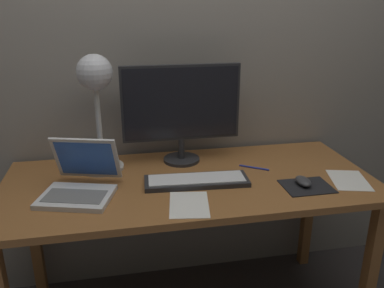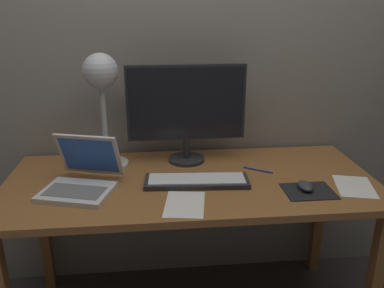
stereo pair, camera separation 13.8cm
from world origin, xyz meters
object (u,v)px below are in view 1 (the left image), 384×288
laptop (81,178)px  desk_lamp (96,88)px  mouse (303,181)px  pen (254,168)px  keyboard_main (197,181)px  monitor (181,107)px

laptop → desk_lamp: (0.07, 0.22, 0.32)m
mouse → pen: (-0.14, 0.21, -0.02)m
keyboard_main → pen: (0.29, 0.11, -0.01)m
keyboard_main → pen: keyboard_main is taller
monitor → mouse: 0.63m
pen → mouse: bearing=-56.7°
laptop → keyboard_main: bearing=-1.4°
desk_lamp → mouse: size_ratio=5.44×
mouse → pen: mouse is taller
pen → laptop: bearing=-173.0°
monitor → laptop: size_ratio=1.57×
desk_lamp → pen: desk_lamp is taller
keyboard_main → desk_lamp: (-0.40, 0.23, 0.37)m
monitor → mouse: (0.45, -0.37, -0.25)m
keyboard_main → mouse: bearing=-13.9°
laptop → pen: bearing=7.0°
mouse → desk_lamp: bearing=157.6°
monitor → desk_lamp: desk_lamp is taller
laptop → mouse: 0.91m
monitor → keyboard_main: (0.02, -0.26, -0.26)m
mouse → pen: bearing=123.3°
desk_lamp → pen: size_ratio=3.73×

